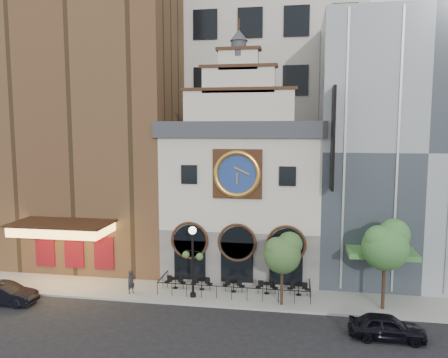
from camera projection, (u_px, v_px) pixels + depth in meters
name	position (u px, v px, depth m)	size (l,w,h in m)	color
ground	(229.00, 309.00, 28.74)	(120.00, 120.00, 0.00)	black
sidewalk	(234.00, 294.00, 31.18)	(44.00, 5.00, 0.15)	gray
clock_building	(244.00, 192.00, 35.64)	(12.60, 8.78, 18.65)	#605E5B
theater_building	(103.00, 120.00, 39.17)	(14.00, 15.60, 25.00)	brown
retail_building	(407.00, 149.00, 35.25)	(14.00, 14.40, 20.00)	gray
office_tower	(258.00, 51.00, 46.05)	(20.00, 16.00, 40.00)	beige
cafe_railing	(234.00, 287.00, 31.12)	(10.60, 2.60, 0.90)	black
bistro_0	(175.00, 282.00, 32.00)	(1.58, 0.68, 0.90)	black
bistro_1	(202.00, 283.00, 31.73)	(1.58, 0.68, 0.90)	black
bistro_2	(234.00, 285.00, 31.30)	(1.58, 0.68, 0.90)	black
bistro_3	(267.00, 287.00, 30.95)	(1.58, 0.68, 0.90)	black
bistro_4	(299.00, 289.00, 30.67)	(1.58, 0.68, 0.90)	black
car_right	(387.00, 327.00, 24.55)	(1.69, 4.20, 1.43)	black
car_left	(5.00, 293.00, 29.53)	(1.50, 4.30, 1.42)	black
pedestrian	(131.00, 282.00, 31.04)	(0.59, 0.39, 1.62)	black
lamppost	(193.00, 254.00, 30.05)	(1.55, 0.83, 5.00)	black
tree_left	(283.00, 252.00, 28.70)	(2.54, 2.45, 4.89)	#382619
tree_right	(386.00, 244.00, 27.93)	(3.07, 2.95, 5.90)	#382619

